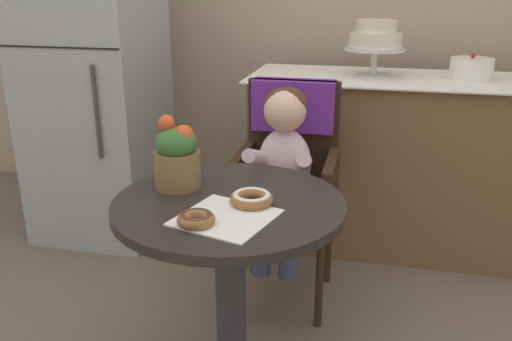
{
  "coord_description": "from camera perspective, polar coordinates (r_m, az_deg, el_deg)",
  "views": [
    {
      "loc": [
        0.43,
        -1.47,
        1.36
      ],
      "look_at": [
        0.05,
        0.15,
        0.77
      ],
      "focal_mm": 37.84,
      "sensor_mm": 36.0,
      "label": 1
    }
  ],
  "objects": [
    {
      "name": "cafe_table",
      "position": [
        1.75,
        -2.75,
        -9.59
      ],
      "size": [
        0.72,
        0.72,
        0.72
      ],
      "color": "#282321",
      "rests_on": "ground"
    },
    {
      "name": "wicker_chair",
      "position": [
        2.33,
        3.55,
        1.53
      ],
      "size": [
        0.42,
        0.45,
        0.95
      ],
      "rotation": [
        0.0,
        0.0,
        -0.02
      ],
      "color": "#332114",
      "rests_on": "ground"
    },
    {
      "name": "seated_child",
      "position": [
        2.17,
        2.87,
        1.24
      ],
      "size": [
        0.27,
        0.32,
        0.73
      ],
      "color": "silver",
      "rests_on": "ground"
    },
    {
      "name": "paper_napkin",
      "position": [
        1.54,
        -3.21,
        -4.97
      ],
      "size": [
        0.31,
        0.31,
        0.0
      ],
      "primitive_type": "cube",
      "rotation": [
        0.0,
        0.0,
        -0.28
      ],
      "color": "white",
      "rests_on": "cafe_table"
    },
    {
      "name": "donut_front",
      "position": [
        1.5,
        -6.35,
        -5.07
      ],
      "size": [
        0.11,
        0.11,
        0.04
      ],
      "color": "#936033",
      "rests_on": "cafe_table"
    },
    {
      "name": "donut_mid",
      "position": [
        1.62,
        -0.46,
        -2.94
      ],
      "size": [
        0.13,
        0.13,
        0.04
      ],
      "color": "#936033",
      "rests_on": "cafe_table"
    },
    {
      "name": "flower_vase",
      "position": [
        1.75,
        -8.32,
        1.56
      ],
      "size": [
        0.15,
        0.15,
        0.24
      ],
      "color": "brown",
      "rests_on": "cafe_table"
    },
    {
      "name": "display_counter",
      "position": [
        2.91,
        14.89,
        0.78
      ],
      "size": [
        1.56,
        0.62,
        0.9
      ],
      "color": "brown",
      "rests_on": "ground"
    },
    {
      "name": "tiered_cake_stand",
      "position": [
        2.78,
        12.51,
        13.4
      ],
      "size": [
        0.3,
        0.3,
        0.28
      ],
      "color": "silver",
      "rests_on": "display_counter"
    },
    {
      "name": "round_layer_cake",
      "position": [
        2.84,
        21.8,
        9.94
      ],
      "size": [
        0.2,
        0.2,
        0.13
      ],
      "color": "white",
      "rests_on": "display_counter"
    },
    {
      "name": "refrigerator",
      "position": [
        3.01,
        -16.73,
        8.98
      ],
      "size": [
        0.64,
        0.63,
        1.7
      ],
      "color": "#9EA0A5",
      "rests_on": "ground"
    }
  ]
}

